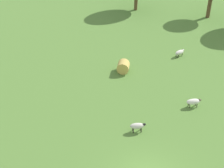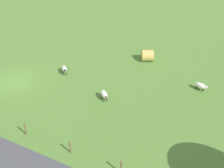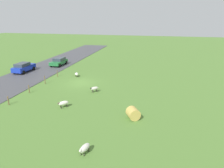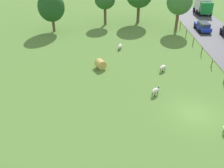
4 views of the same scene
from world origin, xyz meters
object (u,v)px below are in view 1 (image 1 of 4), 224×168
hay_bale_0 (123,67)px  sheep_1 (193,102)px  sheep_2 (137,126)px  sheep_0 (180,52)px

hay_bale_0 → sheep_1: bearing=-6.0°
sheep_1 → hay_bale_0: bearing=174.0°
sheep_1 → sheep_2: 5.63m
sheep_1 → hay_bale_0: size_ratio=1.01×
sheep_0 → hay_bale_0: (-2.73, -6.12, 0.11)m
sheep_0 → hay_bale_0: 6.70m
sheep_1 → sheep_2: bearing=-109.2°
sheep_1 → hay_bale_0: hay_bale_0 is taller
sheep_0 → hay_bale_0: bearing=-114.0°
sheep_0 → hay_bale_0: hay_bale_0 is taller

